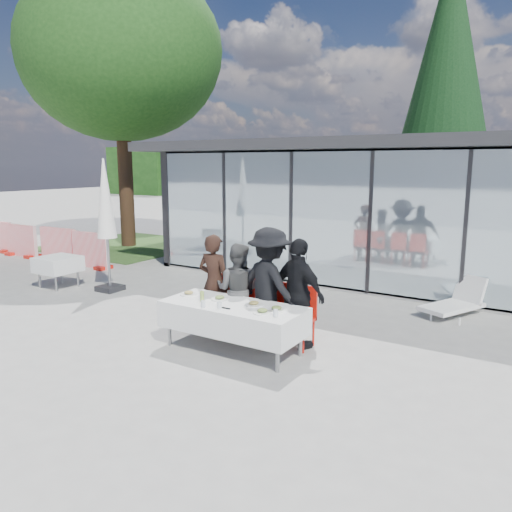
{
  "coord_description": "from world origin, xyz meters",
  "views": [
    {
      "loc": [
        4.66,
        -6.42,
        2.89
      ],
      "look_at": [
        -0.13,
        1.2,
        1.21
      ],
      "focal_mm": 35.0,
      "sensor_mm": 36.0,
      "label": 1
    }
  ],
  "objects": [
    {
      "name": "market_umbrella",
      "position": [
        -4.13,
        1.23,
        1.94
      ],
      "size": [
        0.5,
        0.5,
        3.0
      ],
      "color": "black",
      "rests_on": "ground"
    },
    {
      "name": "plate_c",
      "position": [
        0.72,
        -0.21,
        0.77
      ],
      "size": [
        0.29,
        0.29,
        0.07
      ],
      "color": "white",
      "rests_on": "dining_table"
    },
    {
      "name": "pavilion",
      "position": [
        2.0,
        8.16,
        2.15
      ],
      "size": [
        14.8,
        8.8,
        3.44
      ],
      "color": "gray",
      "rests_on": "ground"
    },
    {
      "name": "diner_d",
      "position": [
        1.21,
        0.32,
        0.88
      ],
      "size": [
        1.29,
        1.29,
        1.76
      ],
      "primitive_type": "imported",
      "rotation": [
        0.0,
        0.0,
        2.84
      ],
      "color": "black",
      "rests_on": "ground"
    },
    {
      "name": "diner_chair_b",
      "position": [
        0.06,
        0.42,
        0.54
      ],
      "size": [
        0.44,
        0.44,
        0.97
      ],
      "color": "red",
      "rests_on": "ground"
    },
    {
      "name": "diner_chair_c",
      "position": [
        0.68,
        0.42,
        0.54
      ],
      "size": [
        0.44,
        0.44,
        0.97
      ],
      "color": "red",
      "rests_on": "ground"
    },
    {
      "name": "diner_a",
      "position": [
        -0.44,
        0.32,
        0.85
      ],
      "size": [
        0.65,
        0.65,
        1.7
      ],
      "primitive_type": "imported",
      "rotation": [
        0.0,
        0.0,
        3.19
      ],
      "color": "black",
      "rests_on": "ground"
    },
    {
      "name": "lounger",
      "position": [
        3.0,
        3.55,
        0.26
      ],
      "size": [
        1.11,
        1.46,
        0.72
      ],
      "color": "white",
      "rests_on": "ground"
    },
    {
      "name": "diner_c",
      "position": [
        0.68,
        0.32,
        0.95
      ],
      "size": [
        1.53,
        1.53,
        1.89
      ],
      "primitive_type": "imported",
      "rotation": [
        0.0,
        0.0,
        2.83
      ],
      "color": "black",
      "rests_on": "ground"
    },
    {
      "name": "plate_b",
      "position": [
        0.08,
        -0.22,
        0.77
      ],
      "size": [
        0.29,
        0.29,
        0.07
      ],
      "color": "white",
      "rests_on": "dining_table"
    },
    {
      "name": "diner_chair_d",
      "position": [
        1.21,
        0.42,
        0.54
      ],
      "size": [
        0.44,
        0.44,
        0.97
      ],
      "color": "red",
      "rests_on": "ground"
    },
    {
      "name": "folded_eyeglasses",
      "position": [
        0.45,
        -0.58,
        0.76
      ],
      "size": [
        0.14,
        0.03,
        0.01
      ],
      "primitive_type": "cube",
      "color": "black",
      "rests_on": "dining_table"
    },
    {
      "name": "ground",
      "position": [
        0.0,
        0.0,
        0.0
      ],
      "size": [
        90.0,
        90.0,
        0.0
      ],
      "primitive_type": "plane",
      "color": "#989590",
      "rests_on": "ground"
    },
    {
      "name": "diner_b",
      "position": [
        0.06,
        0.32,
        0.79
      ],
      "size": [
        0.91,
        0.91,
        1.58
      ],
      "primitive_type": "imported",
      "rotation": [
        0.0,
        0.0,
        3.34
      ],
      "color": "#515151",
      "rests_on": "ground"
    },
    {
      "name": "plate_a",
      "position": [
        -0.53,
        -0.26,
        0.77
      ],
      "size": [
        0.29,
        0.29,
        0.07
      ],
      "color": "white",
      "rests_on": "dining_table"
    },
    {
      "name": "spare_table_left",
      "position": [
        -5.38,
        0.8,
        0.55
      ],
      "size": [
        0.86,
        0.86,
        0.74
      ],
      "color": "white",
      "rests_on": "ground"
    },
    {
      "name": "deciduous_tree",
      "position": [
        -8.5,
        6.0,
        6.48
      ],
      "size": [
        7.04,
        6.4,
        9.38
      ],
      "color": "#382316",
      "rests_on": "ground"
    },
    {
      "name": "dining_table",
      "position": [
        0.41,
        -0.33,
        0.54
      ],
      "size": [
        2.26,
        0.96,
        0.75
      ],
      "color": "white",
      "rests_on": "ground"
    },
    {
      "name": "diner_chair_a",
      "position": [
        -0.44,
        0.42,
        0.54
      ],
      "size": [
        0.44,
        0.44,
        0.97
      ],
      "color": "red",
      "rests_on": "ground"
    },
    {
      "name": "drinking_glasses",
      "position": [
        0.58,
        -0.61,
        0.8
      ],
      "size": [
        1.23,
        0.25,
        0.1
      ],
      "color": "silver",
      "rests_on": "dining_table"
    },
    {
      "name": "conifer_tree",
      "position": [
        0.5,
        13.0,
        5.99
      ],
      "size": [
        4.0,
        4.0,
        10.5
      ],
      "color": "#382316",
      "rests_on": "ground"
    },
    {
      "name": "grass_patch",
      "position": [
        -8.5,
        6.0,
        0.01
      ],
      "size": [
        5.0,
        5.0,
        0.02
      ],
      "primitive_type": "cube",
      "color": "#385926",
      "rests_on": "ground"
    },
    {
      "name": "juice_bottle",
      "position": [
        -0.09,
        -0.46,
        0.83
      ],
      "size": [
        0.06,
        0.06,
        0.17
      ],
      "primitive_type": "cylinder",
      "color": "#8CA846",
      "rests_on": "dining_table"
    },
    {
      "name": "treeline",
      "position": [
        -2.0,
        28.0,
        2.2
      ],
      "size": [
        62.5,
        2.0,
        4.4
      ],
      "color": "#153811",
      "rests_on": "ground"
    },
    {
      "name": "plate_d",
      "position": [
        1.14,
        -0.25,
        0.77
      ],
      "size": [
        0.29,
        0.29,
        0.07
      ],
      "color": "white",
      "rests_on": "dining_table"
    },
    {
      "name": "plate_extra",
      "position": [
        1.03,
        -0.48,
        0.77
      ],
      "size": [
        0.29,
        0.29,
        0.07
      ],
      "color": "white",
      "rests_on": "dining_table"
    }
  ]
}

